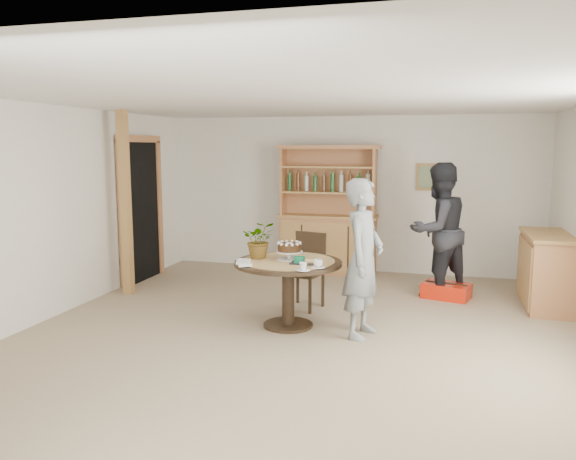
# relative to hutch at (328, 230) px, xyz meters

# --- Properties ---
(ground) EXTENTS (7.00, 7.00, 0.00)m
(ground) POSITION_rel_hutch_xyz_m (0.30, -3.24, -0.69)
(ground) COLOR tan
(ground) RESTS_ON ground
(room_shell) EXTENTS (6.04, 7.04, 2.52)m
(room_shell) POSITION_rel_hutch_xyz_m (0.30, -3.23, 1.05)
(room_shell) COLOR white
(room_shell) RESTS_ON ground
(doorway) EXTENTS (0.13, 1.10, 2.18)m
(doorway) POSITION_rel_hutch_xyz_m (-2.63, -1.24, 0.42)
(doorway) COLOR black
(doorway) RESTS_ON ground
(pine_post) EXTENTS (0.12, 0.12, 2.50)m
(pine_post) POSITION_rel_hutch_xyz_m (-2.40, -2.04, 0.56)
(pine_post) COLOR tan
(pine_post) RESTS_ON ground
(hutch) EXTENTS (1.62, 0.54, 2.04)m
(hutch) POSITION_rel_hutch_xyz_m (0.00, 0.00, 0.00)
(hutch) COLOR #B87D4D
(hutch) RESTS_ON ground
(sideboard) EXTENTS (0.54, 1.26, 0.94)m
(sideboard) POSITION_rel_hutch_xyz_m (3.04, -1.24, -0.22)
(sideboard) COLOR #B87D4D
(sideboard) RESTS_ON ground
(dining_table) EXTENTS (1.20, 1.20, 0.76)m
(dining_table) POSITION_rel_hutch_xyz_m (0.10, -2.85, -0.08)
(dining_table) COLOR black
(dining_table) RESTS_ON ground
(dining_chair) EXTENTS (0.51, 0.51, 0.95)m
(dining_chair) POSITION_rel_hutch_xyz_m (0.12, -2.02, -0.15)
(dining_chair) COLOR black
(dining_chair) RESTS_ON ground
(birthday_cake) EXTENTS (0.30, 0.30, 0.20)m
(birthday_cake) POSITION_rel_hutch_xyz_m (0.10, -2.80, 0.19)
(birthday_cake) COLOR white
(birthday_cake) RESTS_ON dining_table
(flower_vase) EXTENTS (0.47, 0.44, 0.42)m
(flower_vase) POSITION_rel_hutch_xyz_m (-0.25, -2.80, 0.28)
(flower_vase) COLOR #3F7233
(flower_vase) RESTS_ON dining_table
(gift_tray) EXTENTS (0.30, 0.20, 0.08)m
(gift_tray) POSITION_rel_hutch_xyz_m (0.32, -2.97, 0.10)
(gift_tray) COLOR black
(gift_tray) RESTS_ON dining_table
(coffee_cup_a) EXTENTS (0.15, 0.15, 0.09)m
(coffee_cup_a) POSITION_rel_hutch_xyz_m (0.50, -3.13, 0.11)
(coffee_cup_a) COLOR white
(coffee_cup_a) RESTS_ON dining_table
(coffee_cup_b) EXTENTS (0.15, 0.15, 0.08)m
(coffee_cup_b) POSITION_rel_hutch_xyz_m (0.38, -3.30, 0.11)
(coffee_cup_b) COLOR white
(coffee_cup_b) RESTS_ON dining_table
(napkins) EXTENTS (0.24, 0.33, 0.03)m
(napkins) POSITION_rel_hutch_xyz_m (-0.31, -3.16, 0.09)
(napkins) COLOR white
(napkins) RESTS_ON dining_table
(teen_boy) EXTENTS (0.52, 0.68, 1.69)m
(teen_boy) POSITION_rel_hutch_xyz_m (0.95, -2.95, 0.16)
(teen_boy) COLOR gray
(teen_boy) RESTS_ON ground
(adult_person) EXTENTS (1.11, 1.10, 1.81)m
(adult_person) POSITION_rel_hutch_xyz_m (1.71, -1.07, 0.22)
(adult_person) COLOR black
(adult_person) RESTS_ON ground
(red_suitcase) EXTENTS (0.69, 0.55, 0.21)m
(red_suitcase) POSITION_rel_hutch_xyz_m (1.84, -1.14, -0.59)
(red_suitcase) COLOR red
(red_suitcase) RESTS_ON ground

